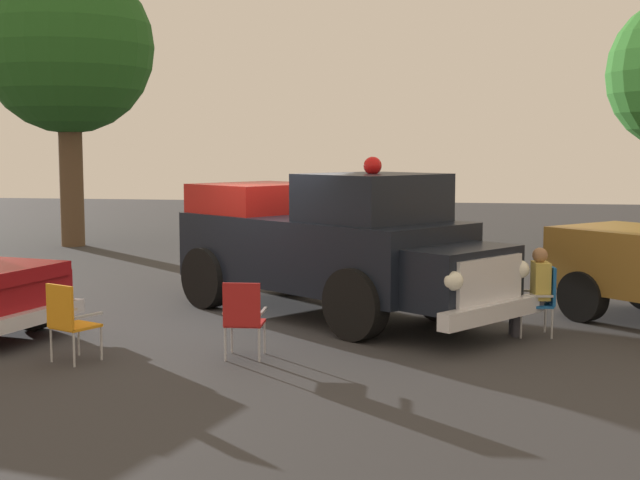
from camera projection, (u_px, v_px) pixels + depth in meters
ground_plane at (268, 317)px, 14.05m from camera, size 60.00×60.00×0.00m
vintage_fire_truck at (330, 243)px, 14.02m from camera, size 6.08×5.26×2.59m
lawn_chair_near_truck at (542, 295)px, 12.61m from camera, size 0.56×0.57×1.02m
lawn_chair_by_car at (243, 315)px, 11.17m from camera, size 0.55×0.54×1.02m
lawn_chair_spare at (68, 317)px, 10.99m from camera, size 0.65×0.66×1.02m
spectator_seated at (533, 288)px, 12.60m from camera, size 0.58×0.44×1.29m
oak_tree_right at (67, 49)px, 23.63m from camera, size 4.68×4.68×7.78m
traffic_cone at (235, 257)px, 19.27m from camera, size 0.40×0.40×0.64m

